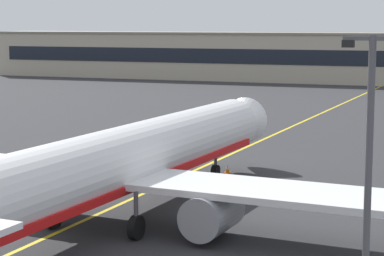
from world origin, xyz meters
The scene contains 4 objects.
taxiway_centreline centered at (0.00, 30.00, 0.00)m, with size 0.30×180.00×0.01m, color yellow.
airliner_foreground centered at (1.04, 11.06, 3.37)m, with size 32.27×41.53×11.65m.
apron_lamp_post centered at (15.97, 3.09, 5.67)m, with size 2.24×0.90×10.76m.
safety_cone_by_nose_gear centered at (2.46, 27.52, 0.26)m, with size 0.44×0.44×0.55m.
Camera 1 is at (19.58, -25.43, 11.20)m, focal length 70.42 mm.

